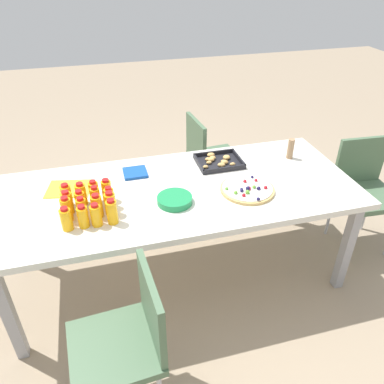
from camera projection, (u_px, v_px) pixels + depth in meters
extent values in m
plane|color=gray|center=(180.00, 273.00, 2.72)|extent=(12.00, 12.00, 0.00)
cube|color=silver|center=(178.00, 191.00, 2.33)|extent=(2.20, 0.93, 0.04)
cube|color=#99999E|center=(9.00, 314.00, 2.00)|extent=(0.06, 0.06, 0.69)
cube|color=#99999E|center=(347.00, 247.00, 2.44)|extent=(0.06, 0.06, 0.69)
cube|color=#99999E|center=(24.00, 227.00, 2.62)|extent=(0.06, 0.06, 0.69)
cube|color=#99999E|center=(291.00, 186.00, 3.06)|extent=(0.06, 0.06, 0.69)
cube|color=#4C6B4C|center=(114.00, 348.00, 1.71)|extent=(0.43, 0.43, 0.04)
cube|color=#4C6B4C|center=(152.00, 309.00, 1.66)|extent=(0.06, 0.38, 0.38)
cylinder|color=silver|center=(83.00, 360.00, 1.93)|extent=(0.02, 0.02, 0.41)
cylinder|color=silver|center=(145.00, 342.00, 2.01)|extent=(0.02, 0.02, 0.41)
cube|color=#4C6B4C|center=(216.00, 159.00, 3.23)|extent=(0.44, 0.44, 0.04)
cube|color=#4C6B4C|center=(196.00, 142.00, 3.07)|extent=(0.07, 0.38, 0.38)
cylinder|color=silver|center=(224.00, 172.00, 3.53)|extent=(0.02, 0.02, 0.41)
cylinder|color=silver|center=(239.00, 189.00, 3.28)|extent=(0.02, 0.02, 0.41)
cylinder|color=silver|center=(192.00, 178.00, 3.44)|extent=(0.02, 0.02, 0.41)
cylinder|color=silver|center=(205.00, 196.00, 3.19)|extent=(0.02, 0.02, 0.41)
cube|color=#4C6B4C|center=(368.00, 196.00, 2.74)|extent=(0.43, 0.43, 0.04)
cube|color=#4C6B4C|center=(360.00, 161.00, 2.79)|extent=(0.38, 0.05, 0.38)
cylinder|color=silver|center=(352.00, 239.00, 2.72)|extent=(0.02, 0.02, 0.41)
cylinder|color=silver|center=(367.00, 209.00, 3.04)|extent=(0.02, 0.02, 0.41)
cylinder|color=silver|center=(330.00, 213.00, 2.98)|extent=(0.02, 0.02, 0.41)
cylinder|color=#F9AD14|center=(66.00, 220.00, 1.96)|extent=(0.06, 0.06, 0.12)
cylinder|color=red|center=(64.00, 209.00, 1.92)|extent=(0.04, 0.04, 0.02)
cylinder|color=#F9AC14|center=(83.00, 217.00, 1.98)|extent=(0.06, 0.06, 0.12)
cylinder|color=red|center=(81.00, 207.00, 1.94)|extent=(0.04, 0.04, 0.02)
cylinder|color=#FAAC14|center=(96.00, 216.00, 1.99)|extent=(0.06, 0.06, 0.12)
cylinder|color=red|center=(94.00, 205.00, 1.95)|extent=(0.04, 0.04, 0.02)
cylinder|color=#FAAC14|center=(112.00, 212.00, 2.00)|extent=(0.06, 0.06, 0.13)
cylinder|color=red|center=(110.00, 201.00, 1.96)|extent=(0.04, 0.04, 0.02)
cylinder|color=#F9AC14|center=(67.00, 210.00, 2.02)|extent=(0.06, 0.06, 0.13)
cylinder|color=red|center=(64.00, 198.00, 1.98)|extent=(0.04, 0.04, 0.02)
cylinder|color=#F9AD14|center=(82.00, 209.00, 2.03)|extent=(0.05, 0.05, 0.12)
cylinder|color=red|center=(80.00, 199.00, 1.99)|extent=(0.04, 0.04, 0.02)
cylinder|color=#FAAE14|center=(97.00, 207.00, 2.05)|extent=(0.06, 0.06, 0.13)
cylinder|color=red|center=(95.00, 196.00, 2.01)|extent=(0.04, 0.04, 0.02)
cylinder|color=#F9AE14|center=(110.00, 204.00, 2.07)|extent=(0.06, 0.06, 0.13)
cylinder|color=red|center=(109.00, 193.00, 2.03)|extent=(0.04, 0.04, 0.02)
cylinder|color=#F9AC14|center=(67.00, 203.00, 2.08)|extent=(0.06, 0.06, 0.13)
cylinder|color=red|center=(65.00, 192.00, 2.04)|extent=(0.04, 0.04, 0.02)
cylinder|color=#F9AE14|center=(80.00, 202.00, 2.09)|extent=(0.05, 0.05, 0.12)
cylinder|color=red|center=(78.00, 192.00, 2.06)|extent=(0.04, 0.04, 0.02)
cylinder|color=#F9AD14|center=(96.00, 199.00, 2.11)|extent=(0.05, 0.05, 0.13)
cylinder|color=red|center=(94.00, 188.00, 2.07)|extent=(0.03, 0.03, 0.02)
cylinder|color=#F9AC14|center=(110.00, 198.00, 2.13)|extent=(0.05, 0.05, 0.12)
cylinder|color=red|center=(108.00, 188.00, 2.09)|extent=(0.04, 0.04, 0.02)
cylinder|color=#FAAE14|center=(67.00, 196.00, 2.13)|extent=(0.06, 0.06, 0.13)
cylinder|color=red|center=(64.00, 185.00, 2.09)|extent=(0.04, 0.04, 0.02)
cylinder|color=#FAAE14|center=(81.00, 195.00, 2.15)|extent=(0.06, 0.06, 0.12)
cylinder|color=red|center=(79.00, 184.00, 2.11)|extent=(0.04, 0.04, 0.02)
cylinder|color=#F9AE14|center=(94.00, 193.00, 2.17)|extent=(0.06, 0.06, 0.13)
cylinder|color=red|center=(92.00, 182.00, 2.13)|extent=(0.04, 0.04, 0.02)
cylinder|color=#FAAD14|center=(107.00, 191.00, 2.18)|extent=(0.06, 0.06, 0.12)
cylinder|color=red|center=(105.00, 180.00, 2.15)|extent=(0.04, 0.04, 0.02)
cylinder|color=tan|center=(247.00, 189.00, 2.30)|extent=(0.33, 0.33, 0.02)
cylinder|color=white|center=(247.00, 188.00, 2.29)|extent=(0.30, 0.30, 0.01)
sphere|color=#66B238|center=(254.00, 187.00, 2.28)|extent=(0.02, 0.02, 0.02)
sphere|color=#1E1947|center=(259.00, 188.00, 2.26)|extent=(0.02, 0.02, 0.02)
sphere|color=#66B238|center=(236.00, 192.00, 2.23)|extent=(0.02, 0.02, 0.02)
sphere|color=#1E1947|center=(242.00, 189.00, 2.26)|extent=(0.02, 0.02, 0.02)
sphere|color=#66B238|center=(247.00, 192.00, 2.23)|extent=(0.03, 0.03, 0.03)
sphere|color=#66B238|center=(227.00, 189.00, 2.26)|extent=(0.02, 0.02, 0.02)
sphere|color=red|center=(244.00, 195.00, 2.20)|extent=(0.02, 0.02, 0.02)
sphere|color=#1E1947|center=(248.00, 188.00, 2.26)|extent=(0.03, 0.03, 0.03)
sphere|color=red|center=(249.00, 188.00, 2.26)|extent=(0.03, 0.03, 0.03)
sphere|color=#1E1947|center=(252.00, 177.00, 2.38)|extent=(0.02, 0.02, 0.02)
sphere|color=red|center=(256.00, 180.00, 2.34)|extent=(0.02, 0.02, 0.02)
sphere|color=red|center=(245.00, 181.00, 2.33)|extent=(0.02, 0.02, 0.02)
sphere|color=red|center=(266.00, 187.00, 2.27)|extent=(0.02, 0.02, 0.02)
sphere|color=#1E1947|center=(242.00, 191.00, 2.24)|extent=(0.02, 0.02, 0.02)
sphere|color=#66B238|center=(248.00, 189.00, 2.26)|extent=(0.02, 0.02, 0.02)
sphere|color=#1E1947|center=(258.00, 199.00, 2.17)|extent=(0.02, 0.02, 0.02)
cube|color=black|center=(219.00, 163.00, 2.59)|extent=(0.30, 0.25, 0.01)
cube|color=black|center=(225.00, 170.00, 2.48)|extent=(0.30, 0.01, 0.03)
cube|color=black|center=(214.00, 153.00, 2.68)|extent=(0.30, 0.01, 0.03)
cube|color=black|center=(199.00, 164.00, 2.55)|extent=(0.01, 0.25, 0.03)
cube|color=black|center=(239.00, 159.00, 2.61)|extent=(0.01, 0.25, 0.03)
ellipsoid|color=tan|center=(211.00, 160.00, 2.59)|extent=(0.05, 0.03, 0.03)
ellipsoid|color=tan|center=(208.00, 159.00, 2.60)|extent=(0.04, 0.03, 0.02)
ellipsoid|color=tan|center=(225.00, 162.00, 2.56)|extent=(0.05, 0.03, 0.03)
ellipsoid|color=tan|center=(205.00, 167.00, 2.51)|extent=(0.04, 0.03, 0.02)
ellipsoid|color=tan|center=(222.00, 165.00, 2.53)|extent=(0.05, 0.03, 0.03)
ellipsoid|color=tan|center=(211.00, 155.00, 2.64)|extent=(0.05, 0.04, 0.03)
ellipsoid|color=tan|center=(223.00, 161.00, 2.58)|extent=(0.04, 0.03, 0.02)
ellipsoid|color=tan|center=(227.00, 158.00, 2.61)|extent=(0.05, 0.03, 0.03)
ellipsoid|color=tan|center=(226.00, 157.00, 2.62)|extent=(0.05, 0.04, 0.03)
ellipsoid|color=tan|center=(213.00, 158.00, 2.61)|extent=(0.05, 0.03, 0.03)
ellipsoid|color=tan|center=(221.00, 165.00, 2.53)|extent=(0.05, 0.04, 0.03)
ellipsoid|color=tan|center=(209.00, 162.00, 2.56)|extent=(0.04, 0.03, 0.02)
ellipsoid|color=tan|center=(233.00, 164.00, 2.54)|extent=(0.04, 0.03, 0.02)
cylinder|color=#1E8C4C|center=(175.00, 202.00, 2.19)|extent=(0.20, 0.20, 0.00)
cylinder|color=#1E8C4C|center=(175.00, 201.00, 2.19)|extent=(0.20, 0.20, 0.00)
cylinder|color=#1E8C4C|center=(175.00, 201.00, 2.19)|extent=(0.20, 0.20, 0.00)
cylinder|color=#1E8C4C|center=(175.00, 200.00, 2.18)|extent=(0.20, 0.20, 0.00)
cylinder|color=#1E8C4C|center=(175.00, 199.00, 2.18)|extent=(0.20, 0.20, 0.00)
cylinder|color=#1E8C4C|center=(175.00, 199.00, 2.18)|extent=(0.20, 0.20, 0.00)
cylinder|color=#1E8C4C|center=(175.00, 198.00, 2.18)|extent=(0.20, 0.20, 0.00)
cylinder|color=#1E8C4C|center=(175.00, 197.00, 2.17)|extent=(0.20, 0.20, 0.00)
cube|color=#194CA5|center=(135.00, 173.00, 2.47)|extent=(0.15, 0.15, 0.02)
cylinder|color=#9E7A56|center=(291.00, 149.00, 2.62)|extent=(0.04, 0.04, 0.14)
cube|color=yellow|center=(69.00, 189.00, 2.31)|extent=(0.30, 0.25, 0.01)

